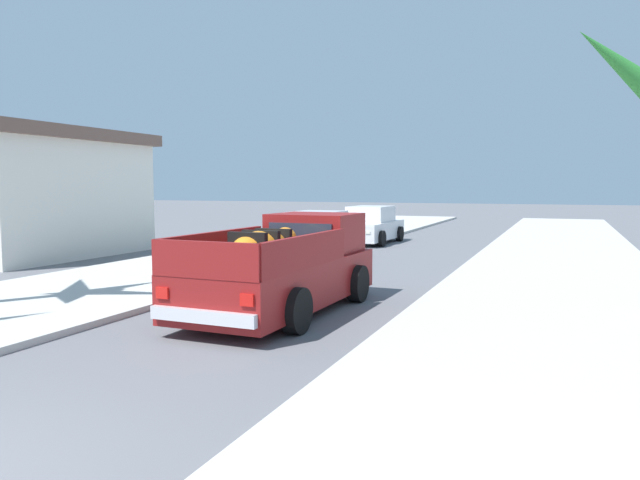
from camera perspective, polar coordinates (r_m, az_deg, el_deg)
sidewalk_left at (r=17.66m, az=-11.98°, el=-2.51°), size 5.14×60.00×0.12m
sidewalk_right at (r=14.66m, az=21.57°, el=-4.32°), size 5.14×60.00×0.12m
curb_left at (r=17.03m, az=-8.71°, el=-2.77°), size 0.16×60.00×0.10m
curb_right at (r=14.72m, az=16.99°, el=-4.19°), size 0.16×60.00×0.10m
pickup_truck at (r=11.50m, az=-3.30°, el=-2.69°), size 2.29×5.24×1.80m
car_left_near at (r=19.93m, az=-0.43°, el=0.35°), size 2.06×4.28×1.54m
car_left_mid at (r=25.16m, az=4.79°, el=1.34°), size 2.09×4.29×1.54m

